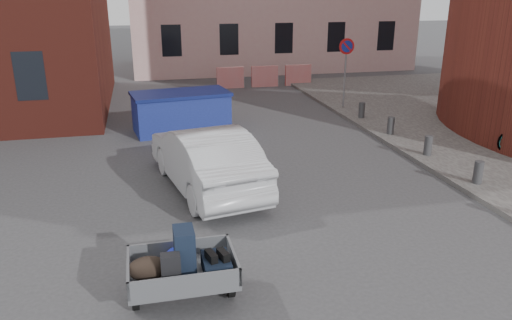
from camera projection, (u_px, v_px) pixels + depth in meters
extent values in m
plane|color=#38383A|center=(243.00, 237.00, 9.65)|extent=(120.00, 120.00, 0.00)
cylinder|color=gray|center=(345.00, 74.00, 19.21)|extent=(0.07, 0.07, 2.60)
cylinder|color=red|center=(347.00, 46.00, 18.85)|extent=(0.60, 0.03, 0.60)
cylinder|color=navy|center=(347.00, 46.00, 18.83)|extent=(0.44, 0.03, 0.44)
cylinder|color=#3A3A3D|center=(478.00, 172.00, 11.91)|extent=(0.22, 0.22, 0.55)
cylinder|color=#3A3A3D|center=(428.00, 145.00, 13.93)|extent=(0.22, 0.22, 0.55)
cylinder|color=#3A3A3D|center=(391.00, 125.00, 15.96)|extent=(0.22, 0.22, 0.55)
cylinder|color=#3A3A3D|center=(362.00, 110.00, 17.98)|extent=(0.22, 0.22, 0.55)
cube|color=red|center=(230.00, 78.00, 23.82)|extent=(1.30, 0.18, 1.00)
cube|color=red|center=(265.00, 76.00, 24.19)|extent=(1.30, 0.18, 1.00)
cube|color=red|center=(298.00, 75.00, 24.55)|extent=(1.30, 0.18, 1.00)
cylinder|color=black|center=(135.00, 295.00, 7.44)|extent=(0.10, 0.44, 0.44)
cylinder|color=black|center=(230.00, 283.00, 7.75)|extent=(0.10, 0.44, 0.44)
cube|color=slate|center=(183.00, 275.00, 7.52)|extent=(1.60, 1.11, 0.08)
cube|color=slate|center=(129.00, 271.00, 7.29)|extent=(0.04, 1.10, 0.28)
cube|color=slate|center=(233.00, 259.00, 7.63)|extent=(0.04, 1.10, 0.28)
cube|color=slate|center=(179.00, 248.00, 7.95)|extent=(1.60, 0.05, 0.28)
cube|color=slate|center=(186.00, 284.00, 6.97)|extent=(1.60, 0.05, 0.28)
cube|color=slate|center=(178.00, 250.00, 8.37)|extent=(0.08, 0.70, 0.06)
cube|color=#162134|center=(185.00, 250.00, 7.45)|extent=(0.30, 0.45, 0.70)
cube|color=black|center=(216.00, 265.00, 7.48)|extent=(0.40, 0.60, 0.25)
ellipsoid|color=black|center=(148.00, 268.00, 7.29)|extent=(0.60, 0.36, 0.36)
cube|color=black|center=(171.00, 269.00, 7.16)|extent=(0.28, 0.18, 0.48)
ellipsoid|color=#1724AF|center=(177.00, 255.00, 7.78)|extent=(0.36, 0.30, 0.24)
cube|color=black|center=(211.00, 256.00, 7.36)|extent=(0.18, 0.29, 0.13)
cube|color=black|center=(223.00, 255.00, 7.39)|extent=(0.18, 0.29, 0.13)
cube|color=navy|center=(181.00, 113.00, 16.62)|extent=(3.23, 1.94, 1.22)
cube|color=navy|center=(180.00, 94.00, 16.41)|extent=(3.34, 2.05, 0.10)
imported|color=silver|center=(206.00, 158.00, 11.79)|extent=(2.44, 4.83, 1.52)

